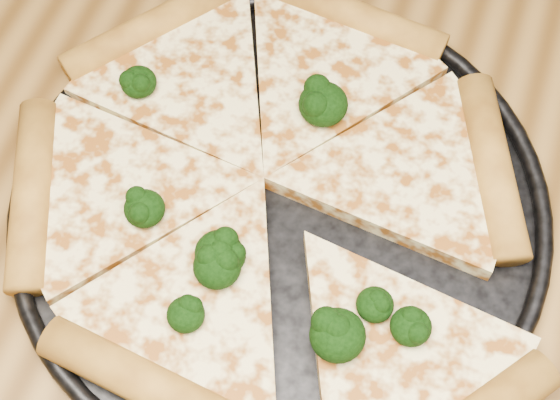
% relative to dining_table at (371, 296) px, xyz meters
% --- Properties ---
extents(dining_table, '(1.20, 0.90, 0.75)m').
position_rel_dining_table_xyz_m(dining_table, '(0.00, 0.00, 0.00)').
color(dining_table, olive).
rests_on(dining_table, ground).
extents(pizza_pan, '(0.39, 0.39, 0.02)m').
position_rel_dining_table_xyz_m(pizza_pan, '(-0.08, 0.01, 0.10)').
color(pizza_pan, black).
rests_on(pizza_pan, dining_table).
extents(pizza, '(0.43, 0.39, 0.03)m').
position_rel_dining_table_xyz_m(pizza, '(-0.09, 0.01, 0.11)').
color(pizza, '#FFEB9C').
rests_on(pizza, pizza_pan).
extents(broccoli_florets, '(0.27, 0.22, 0.03)m').
position_rel_dining_table_xyz_m(broccoli_florets, '(-0.08, -0.03, 0.12)').
color(broccoli_florets, black).
rests_on(broccoli_florets, pizza).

